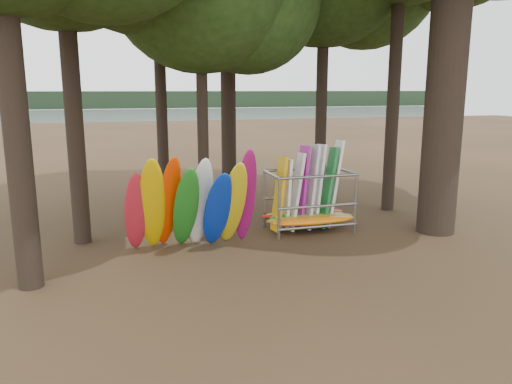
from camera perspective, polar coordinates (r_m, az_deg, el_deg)
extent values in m
plane|color=#47331E|center=(14.40, 4.75, -6.45)|extent=(120.00, 120.00, 0.00)
plane|color=gray|center=(73.07, -12.46, 7.90)|extent=(160.00, 160.00, 0.00)
cube|color=black|center=(122.88, -14.17, 10.18)|extent=(160.00, 4.00, 4.00)
cylinder|color=black|center=(15.22, -20.63, 15.46)|extent=(0.50, 0.50, 11.33)
cylinder|color=black|center=(19.38, -11.01, 15.79)|extent=(0.42, 0.42, 11.86)
cylinder|color=black|center=(21.17, -3.28, 18.57)|extent=(0.62, 0.62, 14.03)
cylinder|color=black|center=(20.41, 7.62, 15.03)|extent=(0.45, 0.45, 11.40)
cylinder|color=black|center=(12.06, -26.56, 15.76)|extent=(0.57, 0.57, 11.15)
cylinder|color=black|center=(16.50, -6.21, 12.25)|extent=(0.37, 0.37, 9.31)
cylinder|color=black|center=(19.21, 15.89, 18.61)|extent=(0.46, 0.46, 13.86)
cylinder|color=black|center=(16.57, 21.47, 19.18)|extent=(1.17, 1.17, 13.71)
ellipsoid|color=red|center=(13.94, -13.57, -2.27)|extent=(0.69, 1.45, 2.50)
ellipsoid|color=#E1B204|center=(13.80, -11.75, -1.47)|extent=(0.79, 1.80, 2.90)
ellipsoid|color=#FF3902|center=(13.91, -9.97, -1.25)|extent=(0.85, 1.96, 2.94)
ellipsoid|color=#20791F|center=(13.80, -8.03, -1.88)|extent=(0.78, 2.03, 2.71)
ellipsoid|color=silver|center=(14.05, -6.38, -1.24)|extent=(0.84, 1.55, 2.82)
ellipsoid|color=#0A2CAC|center=(13.94, -4.40, -2.07)|extent=(0.91, 1.68, 2.46)
ellipsoid|color=gold|center=(14.03, -2.66, -1.39)|extent=(0.74, 1.87, 2.74)
ellipsoid|color=#8E1058|center=(14.34, -1.19, -0.50)|extent=(0.63, 1.37, 2.98)
ellipsoid|color=orange|center=(15.76, 6.67, -3.29)|extent=(2.82, 0.55, 0.24)
ellipsoid|color=#AA8A16|center=(16.04, 6.24, -3.02)|extent=(2.94, 0.55, 0.24)
ellipsoid|color=#197429|center=(16.32, 5.83, -2.76)|extent=(2.62, 0.55, 0.24)
ellipsoid|color=red|center=(16.61, 5.41, -2.49)|extent=(2.87, 0.55, 0.24)
cube|color=#E4A90C|center=(15.83, 2.67, -0.27)|extent=(0.46, 0.79, 2.42)
cube|color=white|center=(16.05, 3.44, -0.34)|extent=(0.32, 0.77, 2.30)
cube|color=silver|center=(15.94, 4.60, 0.00)|extent=(0.55, 0.76, 2.52)
cube|color=#A71B94|center=(16.22, 5.22, 0.53)|extent=(0.44, 0.82, 2.72)
cube|color=silver|center=(16.14, 6.37, 0.53)|extent=(0.47, 0.78, 2.76)
cube|color=white|center=(16.42, 6.98, 0.68)|extent=(0.48, 0.80, 2.75)
cube|color=#197331|center=(16.33, 8.17, 0.47)|extent=(0.60, 0.76, 2.66)
cube|color=white|center=(16.55, 8.84, 0.95)|extent=(0.62, 0.76, 2.87)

